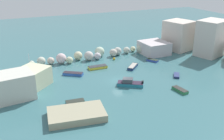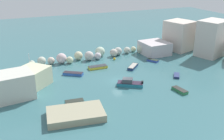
% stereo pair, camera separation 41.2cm
% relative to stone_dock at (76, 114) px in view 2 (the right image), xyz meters
% --- Properties ---
extents(cove_water, '(160.00, 160.00, 0.00)m').
position_rel_stone_dock_xyz_m(cove_water, '(11.54, 9.73, -0.55)').
color(cove_water, '#3A6C72').
rests_on(cove_water, ground).
extents(cliff_headland_right, '(22.71, 26.42, 8.96)m').
position_rel_stone_dock_xyz_m(cliff_headland_right, '(37.85, 21.11, 2.68)').
color(cliff_headland_right, beige).
rests_on(cliff_headland_right, ground).
extents(rock_breakwater, '(34.26, 4.14, 2.76)m').
position_rel_stone_dock_xyz_m(rock_breakwater, '(14.33, 24.77, 0.54)').
color(rock_breakwater, beige).
rests_on(rock_breakwater, ground).
extents(stone_dock, '(9.02, 6.22, 1.10)m').
position_rel_stone_dock_xyz_m(stone_dock, '(0.00, 0.00, 0.00)').
color(stone_dock, tan).
rests_on(stone_dock, ground).
extents(channel_buoy, '(0.59, 0.59, 0.59)m').
position_rel_stone_dock_xyz_m(channel_buoy, '(15.68, 21.88, -0.26)').
color(channel_buoy, gold).
rests_on(channel_buoy, cove_water).
extents(moored_boat_0, '(3.19, 1.52, 0.60)m').
position_rel_stone_dock_xyz_m(moored_boat_0, '(0.93, 4.16, -0.25)').
color(moored_boat_0, teal).
rests_on(moored_boat_0, cove_water).
extents(moored_boat_1, '(1.58, 3.27, 0.54)m').
position_rel_stone_dock_xyz_m(moored_boat_1, '(19.70, 1.25, -0.28)').
color(moored_boat_1, '#307E4A').
rests_on(moored_boat_1, cove_water).
extents(moored_boat_2, '(5.17, 3.44, 4.94)m').
position_rel_stone_dock_xyz_m(moored_boat_2, '(-4.23, 18.95, -0.17)').
color(moored_boat_2, white).
rests_on(moored_boat_2, cove_water).
extents(moored_boat_3, '(4.18, 1.54, 0.60)m').
position_rel_stone_dock_xyz_m(moored_boat_3, '(10.01, 18.04, -0.25)').
color(moored_boat_3, yellow).
rests_on(moored_boat_3, cove_water).
extents(moored_boat_4, '(5.11, 4.09, 1.47)m').
position_rel_stone_dock_xyz_m(moored_boat_4, '(12.43, 7.03, -0.01)').
color(moored_boat_4, teal).
rests_on(moored_boat_4, cove_water).
extents(moored_boat_5, '(3.82, 3.82, 0.54)m').
position_rel_stone_dock_xyz_m(moored_boat_5, '(17.41, 15.38, -0.27)').
color(moored_boat_5, navy).
rests_on(moored_boat_5, cove_water).
extents(moored_boat_6, '(2.45, 2.77, 0.43)m').
position_rel_stone_dock_xyz_m(moored_boat_6, '(23.39, 7.34, -0.33)').
color(moored_boat_6, navy).
rests_on(moored_boat_6, cove_water).
extents(moored_boat_7, '(1.63, 3.06, 0.53)m').
position_rel_stone_dock_xyz_m(moored_boat_7, '(26.20, 21.68, -0.29)').
color(moored_boat_7, red).
rests_on(moored_boat_7, cove_water).
extents(moored_boat_8, '(4.18, 3.37, 0.59)m').
position_rel_stone_dock_xyz_m(moored_boat_8, '(3.95, 16.41, -0.26)').
color(moored_boat_8, '#2C56B2').
rests_on(moored_boat_8, cove_water).
extents(moored_boat_9, '(2.39, 2.92, 0.49)m').
position_rel_stone_dock_xyz_m(moored_boat_9, '(23.71, 17.33, -0.30)').
color(moored_boat_9, '#3751B5').
rests_on(moored_boat_9, cove_water).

